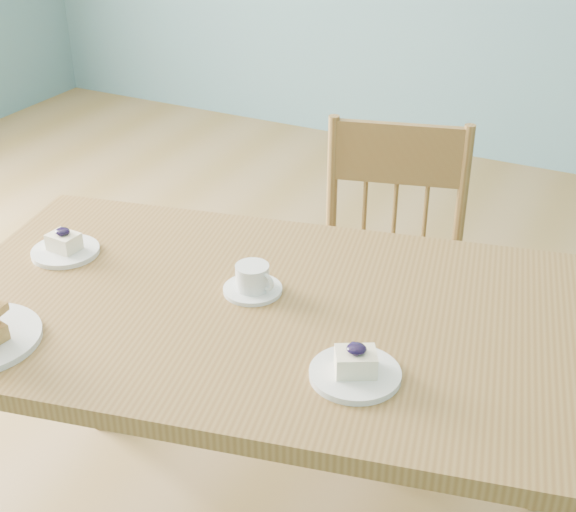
# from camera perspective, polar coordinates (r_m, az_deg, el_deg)

# --- Properties ---
(dining_table) EXTENTS (1.43, 1.00, 0.70)m
(dining_table) POSITION_cam_1_polar(r_m,az_deg,el_deg) (1.61, -1.41, -5.70)
(dining_table) COLOR brown
(dining_table) RESTS_ON ground
(dining_chair) EXTENTS (0.47, 0.46, 0.85)m
(dining_chair) POSITION_cam_1_polar(r_m,az_deg,el_deg) (2.18, 7.06, -1.91)
(dining_chair) COLOR brown
(dining_chair) RESTS_ON ground
(cheesecake_plate_near) EXTENTS (0.16, 0.16, 0.07)m
(cheesecake_plate_near) POSITION_cam_1_polar(r_m,az_deg,el_deg) (1.38, 4.81, -7.99)
(cheesecake_plate_near) COLOR silver
(cheesecake_plate_near) RESTS_ON dining_table
(cheesecake_plate_far) EXTENTS (0.15, 0.15, 0.06)m
(cheesecake_plate_far) POSITION_cam_1_polar(r_m,az_deg,el_deg) (1.82, -15.59, 0.60)
(cheesecake_plate_far) COLOR silver
(cheesecake_plate_far) RESTS_ON dining_table
(coffee_cup) EXTENTS (0.12, 0.12, 0.06)m
(coffee_cup) POSITION_cam_1_polar(r_m,az_deg,el_deg) (1.61, -2.51, -1.77)
(coffee_cup) COLOR silver
(coffee_cup) RESTS_ON dining_table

